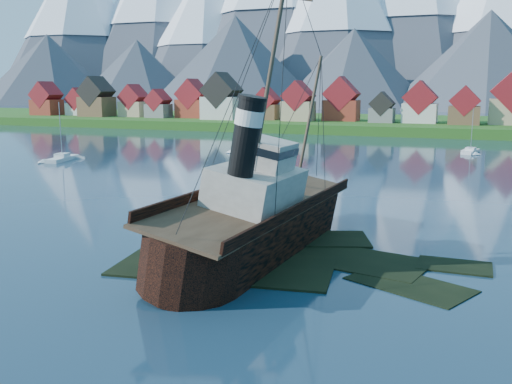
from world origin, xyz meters
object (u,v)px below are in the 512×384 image
(sailboat_e, at_px, (470,152))
(sailboat_c, at_px, (253,151))
(tugboat_wreck, at_px, (259,214))
(sailboat_a, at_px, (62,159))

(sailboat_e, bearing_deg, sailboat_c, -148.41)
(sailboat_c, bearing_deg, tugboat_wreck, -112.01)
(sailboat_a, bearing_deg, sailboat_c, 28.78)
(sailboat_c, height_order, sailboat_e, sailboat_c)
(sailboat_a, bearing_deg, sailboat_e, 16.84)
(tugboat_wreck, distance_m, sailboat_a, 75.67)
(sailboat_c, xyz_separation_m, sailboat_e, (46.65, 16.84, -0.07))
(tugboat_wreck, height_order, sailboat_e, tugboat_wreck)
(tugboat_wreck, relative_size, sailboat_c, 2.51)
(tugboat_wreck, relative_size, sailboat_e, 3.13)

